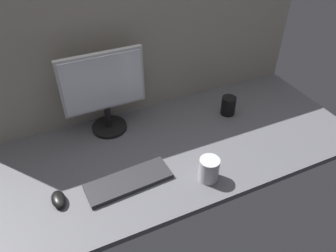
{
  "coord_description": "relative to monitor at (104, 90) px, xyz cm",
  "views": [
    {
      "loc": [
        -53.19,
        -108.95,
        106.92
      ],
      "look_at": [
        -10.25,
        0.0,
        14.0
      ],
      "focal_mm": 34.94,
      "sensor_mm": 36.0,
      "label": 1
    }
  ],
  "objects": [
    {
      "name": "mug_black_travel",
      "position": [
        63.11,
        -14.83,
        -18.13
      ],
      "size": [
        7.81,
        7.81,
        10.31
      ],
      "color": "black",
      "rests_on": "ground_plane"
    },
    {
      "name": "mouse",
      "position": [
        -32.51,
        -38.48,
        -21.59
      ],
      "size": [
        6.21,
        9.94,
        3.4
      ],
      "primitive_type": "ellipsoid",
      "rotation": [
        0.0,
        0.0,
        0.06
      ],
      "color": "black",
      "rests_on": "ground_plane"
    },
    {
      "name": "monitor",
      "position": [
        0.0,
        0.0,
        0.0
      ],
      "size": [
        40.62,
        18.0,
        42.28
      ],
      "color": "black",
      "rests_on": "ground_plane"
    },
    {
      "name": "cubicle_wall_back",
      "position": [
        25.63,
        12.37,
        14.65
      ],
      "size": [
        180.0,
        5.0,
        75.87
      ],
      "color": "gray",
      "rests_on": "ground_plane"
    },
    {
      "name": "ground_plane",
      "position": [
        25.63,
        -25.13,
        -24.79
      ],
      "size": [
        180.0,
        80.0,
        3.0
      ],
      "primitive_type": "cube",
      "color": "#515156"
    },
    {
      "name": "keyboard",
      "position": [
        -3.31,
        -40.4,
        -22.29
      ],
      "size": [
        37.72,
        15.21,
        2.0
      ],
      "primitive_type": "cube",
      "rotation": [
        0.0,
        0.0,
        0.06
      ],
      "color": "#262628",
      "rests_on": "ground_plane"
    },
    {
      "name": "mug_steel",
      "position": [
        29.07,
        -52.37,
        -17.74
      ],
      "size": [
        8.79,
        8.79,
        11.09
      ],
      "color": "#B2B2B7",
      "rests_on": "ground_plane"
    }
  ]
}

